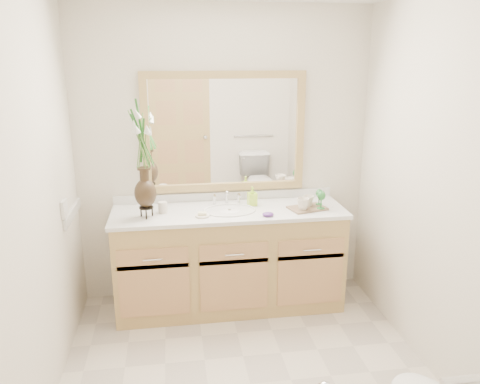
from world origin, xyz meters
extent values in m
plane|color=#B8AB9D|center=(0.00, 0.00, 0.00)|extent=(2.60, 2.60, 0.00)
cube|color=silver|center=(0.00, 1.30, 1.20)|extent=(2.40, 0.02, 2.40)
cube|color=silver|center=(0.00, -1.30, 1.20)|extent=(2.40, 0.02, 2.40)
cube|color=silver|center=(-1.20, 0.00, 1.20)|extent=(0.02, 2.60, 2.40)
cube|color=silver|center=(1.20, 0.00, 1.20)|extent=(0.02, 2.60, 2.40)
cube|color=tan|center=(0.00, 1.01, 0.40)|extent=(1.80, 0.55, 0.80)
cube|color=silver|center=(0.00, 1.01, 0.82)|extent=(1.84, 0.57, 0.03)
ellipsoid|color=white|center=(0.00, 0.99, 0.78)|extent=(0.38, 0.30, 0.12)
cylinder|color=silver|center=(0.00, 1.17, 0.89)|extent=(0.02, 0.02, 0.11)
cylinder|color=silver|center=(-0.10, 1.17, 0.87)|extent=(0.02, 0.02, 0.08)
cylinder|color=silver|center=(0.10, 1.17, 0.87)|extent=(0.02, 0.02, 0.08)
cube|color=white|center=(0.00, 1.28, 1.41)|extent=(1.20, 0.01, 0.85)
cube|color=tan|center=(0.00, 1.28, 1.86)|extent=(1.32, 0.04, 0.06)
cube|color=tan|center=(0.00, 1.28, 0.95)|extent=(1.32, 0.04, 0.06)
cube|color=tan|center=(-0.63, 1.28, 1.41)|extent=(0.06, 0.04, 0.85)
cube|color=tan|center=(0.63, 1.28, 1.41)|extent=(0.06, 0.04, 0.85)
cube|color=white|center=(-1.19, 0.76, 0.98)|extent=(0.02, 0.12, 0.12)
cylinder|color=black|center=(-0.64, 0.94, 0.91)|extent=(0.11, 0.11, 0.01)
ellipsoid|color=black|center=(-0.64, 0.94, 1.02)|extent=(0.16, 0.16, 0.21)
cylinder|color=black|center=(-0.64, 0.94, 1.15)|extent=(0.07, 0.07, 0.10)
cylinder|color=#4C7A33|center=(-0.64, 0.94, 1.41)|extent=(0.06, 0.06, 0.39)
cylinder|color=beige|center=(-0.52, 1.02, 0.87)|extent=(0.07, 0.07, 0.09)
cylinder|color=beige|center=(-0.22, 0.88, 0.84)|extent=(0.11, 0.11, 0.01)
cube|color=beige|center=(-0.22, 0.88, 0.85)|extent=(0.07, 0.05, 0.02)
imported|color=#B6EB37|center=(0.20, 1.11, 0.90)|extent=(0.07, 0.07, 0.14)
ellipsoid|color=#512879|center=(0.27, 0.82, 0.85)|extent=(0.11, 0.10, 0.03)
cube|color=brown|center=(0.62, 0.95, 0.84)|extent=(0.32, 0.26, 0.01)
imported|color=beige|center=(0.57, 0.90, 0.89)|extent=(0.12, 0.12, 0.10)
imported|color=beige|center=(0.63, 0.98, 0.89)|extent=(0.12, 0.12, 0.09)
cylinder|color=#267330|center=(0.72, 0.90, 0.85)|extent=(0.06, 0.06, 0.01)
cylinder|color=#267330|center=(0.72, 0.90, 0.89)|extent=(0.01, 0.01, 0.09)
ellipsoid|color=#267330|center=(0.72, 0.90, 0.95)|extent=(0.06, 0.06, 0.08)
cylinder|color=#267330|center=(0.73, 1.01, 0.85)|extent=(0.05, 0.05, 0.01)
cylinder|color=#267330|center=(0.73, 1.01, 0.89)|extent=(0.01, 0.01, 0.08)
ellipsoid|color=#267330|center=(0.73, 1.01, 0.94)|extent=(0.06, 0.06, 0.07)
camera|label=1|loc=(-0.44, -2.47, 1.99)|focal=35.00mm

